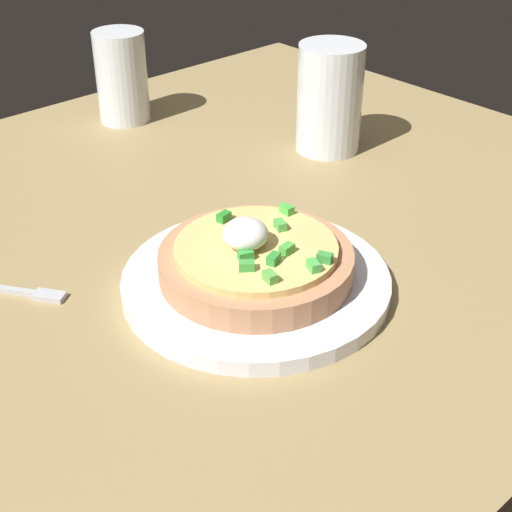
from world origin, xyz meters
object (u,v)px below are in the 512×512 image
cup_near (329,104)px  cup_far (122,80)px  pizza (256,260)px  fork (19,292)px  plate (256,282)px

cup_near → cup_far: cup_near is taller
pizza → cup_far: (13.96, 41.33, 2.43)cm
pizza → fork: bearing=139.8°
pizza → cup_near: (27.14, 16.62, 2.66)cm
cup_near → fork: cup_near is taller
pizza → fork: (-16.13, 13.63, -2.85)cm
pizza → cup_near: bearing=31.5°
pizza → cup_far: size_ratio=1.46×
cup_near → fork: bearing=-176.0°
cup_far → pizza: bearing=-108.7°
pizza → cup_near: 31.93cm
cup_far → fork: bearing=-137.4°
fork → cup_far: bearing=98.1°
cup_near → cup_far: size_ratio=1.10×
plate → pizza: 2.35cm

